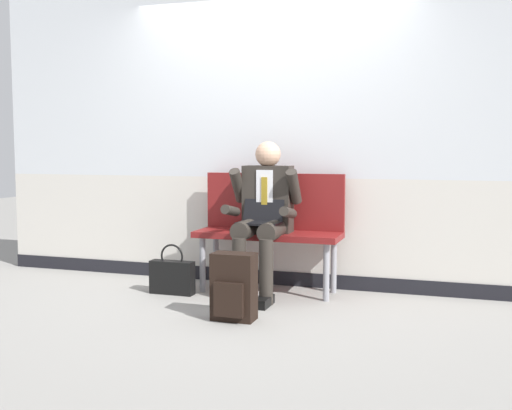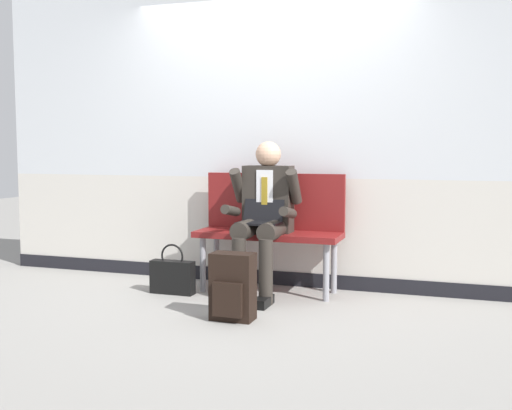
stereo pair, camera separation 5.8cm
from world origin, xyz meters
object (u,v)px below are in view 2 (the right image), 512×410
object	(u,v)px
backpack	(232,287)
handbag	(172,276)
person_seated	(263,213)
bench_with_person	(271,223)

from	to	relation	value
backpack	handbag	xyz separation A→B (m)	(-0.76, 0.58, -0.08)
person_seated	handbag	xyz separation A→B (m)	(-0.73, -0.19, -0.53)
bench_with_person	handbag	world-z (taller)	bench_with_person
person_seated	backpack	bearing A→B (deg)	-88.17
bench_with_person	backpack	size ratio (longest dim) A/B	2.56
person_seated	backpack	xyz separation A→B (m)	(0.02, -0.76, -0.45)
person_seated	backpack	size ratio (longest dim) A/B	2.65
backpack	person_seated	bearing A→B (deg)	91.83
bench_with_person	person_seated	world-z (taller)	person_seated
person_seated	backpack	world-z (taller)	person_seated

